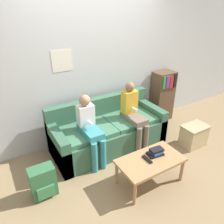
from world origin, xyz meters
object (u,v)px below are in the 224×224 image
Objects in this scene: person_left at (90,127)px; couch at (108,131)px; tv_remote at (147,159)px; coffee_table at (150,162)px; storage_box at (194,135)px; backpack at (43,182)px; person_right at (133,113)px; bookshelf at (162,96)px.

couch is at bearing 24.99° from person_left.
person_left is 6.17× the size of tv_remote.
storage_box is (1.21, 0.29, -0.14)m from coffee_table.
backpack is (-2.51, 0.23, 0.02)m from storage_box.
couch is 1.70× the size of person_right.
tv_remote is (-0.05, 0.01, 0.06)m from coffee_table.
storage_box is (1.68, -0.54, -0.41)m from person_left.
backpack reaches higher than coffee_table.
bookshelf is at bearing 80.11° from storage_box.
backpack is (-0.82, -0.32, -0.39)m from person_left.
person_right reaches higher than couch.
coffee_table is at bearing -166.60° from storage_box.
person_left reaches higher than bookshelf.
coffee_table is at bearing -21.51° from backpack.
bookshelf reaches higher than backpack.
bookshelf is at bearing 43.52° from coffee_table.
couch is 1.01m from tv_remote.
person_right is (0.37, -0.19, 0.33)m from couch.
backpack reaches higher than storage_box.
tv_remote is at bearing 163.73° from coffee_table.
backpack is at bearing 174.87° from storage_box.
couch is 10.96× the size of tv_remote.
person_right reaches higher than coffee_table.
coffee_table is 0.99m from person_left.
couch is 1.50m from bookshelf.
storage_box is at bearing -99.89° from bookshelf.
person_right is 1.18m from bookshelf.
bookshelf is (1.86, 0.49, -0.09)m from person_left.
bookshelf is at bearing 11.44° from couch.
person_left is 1.93m from bookshelf.
bookshelf is (1.45, 0.29, 0.23)m from couch.
tv_remote is at bearing -137.79° from bookshelf.
storage_box is 1.02× the size of backpack.
couch is 1.03m from coffee_table.
person_right is (0.79, 0.00, 0.01)m from person_left.
tv_remote is (0.43, -0.82, -0.20)m from person_left.
tv_remote is 1.36m from backpack.
backpack is (-1.25, 0.50, -0.18)m from tv_remote.
tv_remote is at bearing -21.71° from backpack.
backpack is at bearing -158.95° from person_left.
couch is 4.32× the size of storage_box.
person_left is at bearing -165.38° from bookshelf.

